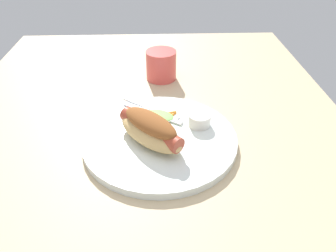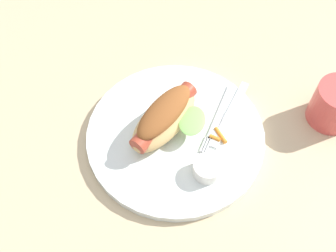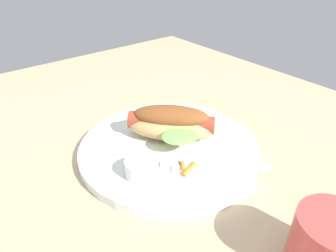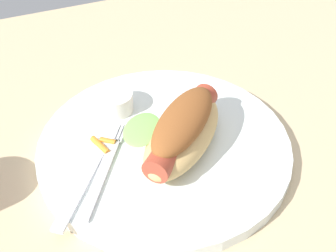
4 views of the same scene
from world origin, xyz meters
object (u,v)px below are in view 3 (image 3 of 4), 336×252
(hot_dog, at_px, (171,123))
(carrot_garnish, at_px, (187,168))
(fork, at_px, (211,162))
(sauce_ramekin, at_px, (140,168))
(drinking_cup, at_px, (328,247))
(plate, at_px, (169,148))
(knife, at_px, (222,169))

(hot_dog, xyz_separation_m, carrot_garnish, (0.09, -0.04, -0.03))
(fork, xyz_separation_m, carrot_garnish, (-0.01, -0.04, 0.00))
(sauce_ramekin, relative_size, fork, 0.34)
(fork, relative_size, drinking_cup, 1.69)
(plate, relative_size, sauce_ramekin, 6.61)
(sauce_ramekin, distance_m, fork, 0.11)
(hot_dog, bearing_deg, carrot_garnish, 112.48)
(hot_dog, relative_size, carrot_garnish, 4.75)
(hot_dog, distance_m, fork, 0.10)
(sauce_ramekin, distance_m, drinking_cup, 0.26)
(fork, bearing_deg, sauce_ramekin, 9.30)
(knife, bearing_deg, fork, -50.75)
(plate, distance_m, hot_dog, 0.04)
(sauce_ramekin, bearing_deg, hot_dog, 116.68)
(hot_dog, bearing_deg, sauce_ramekin, 74.07)
(sauce_ramekin, distance_m, carrot_garnish, 0.07)
(carrot_garnish, distance_m, drinking_cup, 0.21)
(fork, xyz_separation_m, knife, (0.02, 0.00, -0.00))
(knife, xyz_separation_m, carrot_garnish, (-0.03, -0.04, 0.00))
(hot_dog, height_order, sauce_ramekin, hot_dog)
(carrot_garnish, bearing_deg, knife, 52.89)
(plate, relative_size, hot_dog, 1.94)
(fork, bearing_deg, hot_dog, -55.17)
(knife, relative_size, carrot_garnish, 4.59)
(hot_dog, xyz_separation_m, drinking_cup, (0.30, -0.03, -0.01))
(carrot_garnish, bearing_deg, sauce_ramekin, -120.37)
(fork, bearing_deg, carrot_garnish, 19.44)
(fork, height_order, knife, same)
(knife, bearing_deg, carrot_garnish, 0.43)
(hot_dog, distance_m, sauce_ramekin, 0.11)
(sauce_ramekin, bearing_deg, knife, 56.70)
(knife, bearing_deg, plate, -41.23)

